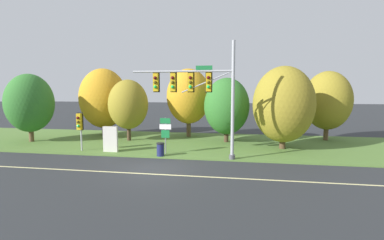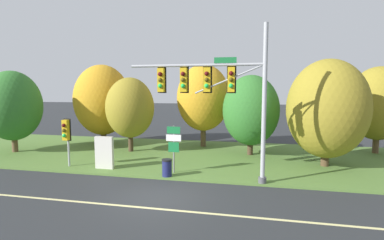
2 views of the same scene
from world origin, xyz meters
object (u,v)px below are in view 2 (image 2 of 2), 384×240
Objects in this scene: tree_right_far at (327,109)px; trash_bin at (167,168)px; tree_left_of_mast at (102,100)px; tree_tall_centre at (251,110)px; route_sign_post at (174,143)px; tree_mid_verge at (203,98)px; traffic_signal_mast at (218,89)px; pedestrian_signal_near_kerb at (66,133)px; tree_furthest_back at (378,104)px; tree_behind_signpost at (130,108)px; info_kiosk at (104,153)px; tree_nearest_road at (12,106)px.

trash_bin is at bearing -154.74° from tree_right_far.
tree_left_of_mast is 1.19× the size of tree_tall_centre.
tree_tall_centre reaches higher than route_sign_post.
tree_mid_verge is at bearing 3.12° from tree_left_of_mast.
tree_right_far is (6.01, 4.23, -1.20)m from traffic_signal_mast.
tree_tall_centre reaches higher than pedestrian_signal_near_kerb.
tree_furthest_back is (12.75, 0.19, -0.32)m from tree_mid_verge.
tree_tall_centre is at bearing -8.33° from tree_left_of_mast.
pedestrian_signal_near_kerb is 6.65m from trash_bin.
tree_tall_centre is at bearing -30.99° from tree_mid_verge.
tree_right_far is at bearing 25.26° from trash_bin.
traffic_signal_mast is 5.02m from trash_bin.
route_sign_post reaches higher than trash_bin.
tree_behind_signpost is 5.42m from info_kiosk.
tree_left_of_mast is at bearing 171.67° from tree_tall_centre.
traffic_signal_mast is at bearing -102.98° from tree_tall_centre.
tree_right_far is at bearing 21.53° from route_sign_post.
traffic_signal_mast is 13.74m from tree_left_of_mast.
tree_behind_signpost is 0.88× the size of tree_furthest_back.
tree_left_of_mast is at bearing 138.44° from route_sign_post.
trash_bin is (-4.23, -6.34, -2.69)m from tree_tall_centre.
tree_right_far is 6.93× the size of trash_bin.
pedestrian_signal_near_kerb is at bearing 175.80° from traffic_signal_mast.
traffic_signal_mast reaches higher than tree_left_of_mast.
tree_mid_verge is 9.31m from trash_bin.
route_sign_post is 9.40m from tree_right_far.
tree_furthest_back is at bearing 25.22° from info_kiosk.
tree_left_of_mast is 4.48m from tree_behind_signpost.
tree_nearest_road is 0.96× the size of tree_furthest_back.
tree_right_far is 3.39× the size of info_kiosk.
tree_tall_centre is 0.90× the size of tree_furthest_back.
tree_tall_centre is 2.97× the size of info_kiosk.
tree_left_of_mast is at bearing 166.63° from tree_right_far.
tree_right_far reaches higher than tree_furthest_back.
trash_bin is (-0.42, -8.63, -3.46)m from tree_mid_verge.
tree_furthest_back reaches higher than route_sign_post.
trash_bin is at bearing -9.96° from info_kiosk.
traffic_signal_mast reaches higher than pedestrian_signal_near_kerb.
tree_furthest_back is 3.30× the size of info_kiosk.
tree_nearest_road is at bearing -178.55° from tree_right_far.
tree_left_of_mast reaches higher than tree_nearest_road.
tree_left_of_mast reaches higher than route_sign_post.
pedestrian_signal_near_kerb is 7.95m from tree_left_of_mast.
tree_mid_verge is at bearing 31.47° from tree_behind_signpost.
route_sign_post is (-2.58, 0.84, -2.98)m from traffic_signal_mast.
tree_furthest_back reaches higher than tree_tall_centre.
pedestrian_signal_near_kerb is 0.49× the size of tree_nearest_road.
tree_nearest_road is at bearing -159.28° from tree_mid_verge.
route_sign_post is 13.50m from tree_nearest_road.
trash_bin is (8.19, -8.16, -3.23)m from tree_left_of_mast.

